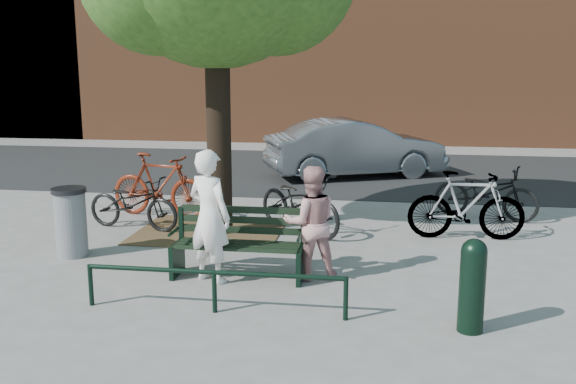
% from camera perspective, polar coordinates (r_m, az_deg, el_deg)
% --- Properties ---
extents(ground, '(90.00, 90.00, 0.00)m').
position_cam_1_polar(ground, '(8.64, -4.45, -7.61)').
color(ground, gray).
rests_on(ground, ground).
extents(dirt_pit, '(2.40, 2.00, 0.02)m').
position_cam_1_polar(dirt_pit, '(10.92, -7.00, -3.50)').
color(dirt_pit, brown).
rests_on(dirt_pit, ground).
extents(road, '(40.00, 7.00, 0.01)m').
position_cam_1_polar(road, '(16.79, 2.03, 1.91)').
color(road, black).
rests_on(road, ground).
extents(park_bench, '(1.74, 0.54, 0.97)m').
position_cam_1_polar(park_bench, '(8.57, -4.38, -4.42)').
color(park_bench, black).
rests_on(park_bench, ground).
extents(guard_railing, '(3.06, 0.06, 0.51)m').
position_cam_1_polar(guard_railing, '(7.41, -6.58, -7.68)').
color(guard_railing, black).
rests_on(guard_railing, ground).
extents(person_left, '(0.76, 0.66, 1.74)m').
position_cam_1_polar(person_left, '(8.33, -6.99, -2.15)').
color(person_left, white).
rests_on(person_left, ground).
extents(person_right, '(0.87, 0.76, 1.51)m').
position_cam_1_polar(person_right, '(8.41, 2.03, -2.75)').
color(person_right, tan).
rests_on(person_right, ground).
extents(bollard, '(0.27, 0.27, 1.02)m').
position_cam_1_polar(bollard, '(7.10, 16.07, -7.72)').
color(bollard, black).
rests_on(bollard, ground).
extents(litter_bin, '(0.50, 0.50, 1.02)m').
position_cam_1_polar(litter_bin, '(9.95, -18.75, -2.52)').
color(litter_bin, gray).
rests_on(litter_bin, ground).
extents(bicycle_a, '(1.82, 0.97, 0.91)m').
position_cam_1_polar(bicycle_a, '(11.23, -13.60, -0.97)').
color(bicycle_a, black).
rests_on(bicycle_a, ground).
extents(bicycle_b, '(2.05, 0.95, 1.19)m').
position_cam_1_polar(bicycle_b, '(11.98, -11.35, 0.58)').
color(bicycle_b, '#5E1C0D').
rests_on(bicycle_b, ground).
extents(bicycle_c, '(1.89, 1.77, 1.01)m').
position_cam_1_polar(bicycle_c, '(10.74, 1.05, -0.94)').
color(bicycle_c, black).
rests_on(bicycle_c, ground).
extents(bicycle_d, '(1.87, 0.59, 1.11)m').
position_cam_1_polar(bicycle_d, '(10.68, 15.57, -1.16)').
color(bicycle_d, gray).
rests_on(bicycle_d, ground).
extents(bicycle_e, '(1.98, 1.25, 0.98)m').
position_cam_1_polar(bicycle_e, '(12.19, 17.19, -0.02)').
color(bicycle_e, black).
rests_on(bicycle_e, ground).
extents(parked_car, '(4.60, 3.11, 1.43)m').
position_cam_1_polar(parked_car, '(15.91, 5.99, 3.90)').
color(parked_car, slate).
rests_on(parked_car, ground).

